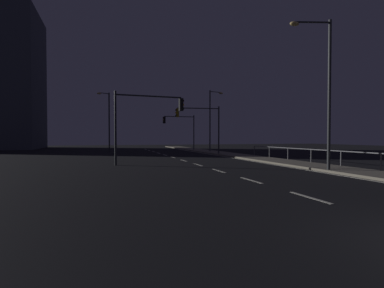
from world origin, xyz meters
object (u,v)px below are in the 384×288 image
object	(u,v)px
traffic_light_far_right	(200,120)
street_lamp_mid_block	(323,81)
traffic_light_far_center	(180,125)
street_lamp_far_end	(212,115)
street_lamp_across_street	(107,117)
traffic_light_far_left	(148,113)

from	to	relation	value
traffic_light_far_right	street_lamp_mid_block	world-z (taller)	street_lamp_mid_block
traffic_light_far_center	street_lamp_mid_block	bearing A→B (deg)	-86.84
traffic_light_far_right	street_lamp_far_end	distance (m)	6.80
traffic_light_far_center	street_lamp_across_street	bearing A→B (deg)	178.68
traffic_light_far_right	street_lamp_mid_block	bearing A→B (deg)	-83.89
street_lamp_far_end	street_lamp_mid_block	world-z (taller)	street_lamp_mid_block
street_lamp_across_street	street_lamp_mid_block	size ratio (longest dim) A/B	0.94
traffic_light_far_center	street_lamp_mid_block	distance (m)	27.11
traffic_light_far_center	traffic_light_far_left	bearing A→B (deg)	-110.80
street_lamp_far_end	street_lamp_mid_block	distance (m)	22.73
traffic_light_far_left	street_lamp_across_street	size ratio (longest dim) A/B	0.66
traffic_light_far_right	street_lamp_far_end	world-z (taller)	street_lamp_far_end
street_lamp_across_street	street_lamp_mid_block	distance (m)	29.58
traffic_light_far_left	street_lamp_far_end	xyz separation A→B (m)	(10.63, 15.08, 1.17)
street_lamp_across_street	street_lamp_mid_block	world-z (taller)	street_lamp_mid_block
traffic_light_far_left	traffic_light_far_center	bearing A→B (deg)	69.20
traffic_light_far_left	street_lamp_far_end	bearing A→B (deg)	54.81
traffic_light_far_center	street_lamp_across_street	distance (m)	10.04
traffic_light_far_left	street_lamp_far_end	distance (m)	18.49
traffic_light_far_right	street_lamp_mid_block	xyz separation A→B (m)	(1.81, -16.96, 1.26)
street_lamp_far_end	street_lamp_across_street	distance (m)	14.01
traffic_light_far_left	traffic_light_far_right	size ratio (longest dim) A/B	0.99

